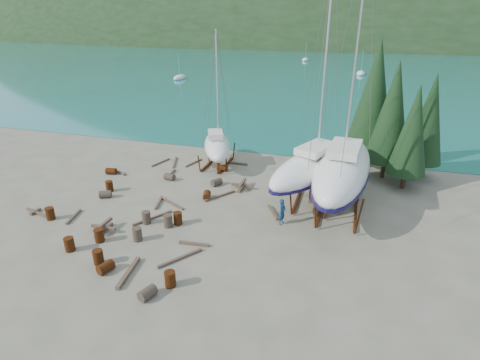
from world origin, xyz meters
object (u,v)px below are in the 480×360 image
(large_sailboat_near, at_px, (316,165))
(worker, at_px, (282,212))
(small_sailboat_shore, at_px, (217,145))
(large_sailboat_far, at_px, (343,168))

(large_sailboat_near, xyz_separation_m, worker, (-1.58, -4.53, -1.87))
(large_sailboat_near, distance_m, small_sailboat_shore, 10.67)
(large_sailboat_far, height_order, small_sailboat_shore, large_sailboat_far)
(large_sailboat_far, relative_size, small_sailboat_shore, 1.60)
(small_sailboat_shore, relative_size, worker, 6.58)
(large_sailboat_far, distance_m, worker, 5.45)
(small_sailboat_shore, xyz_separation_m, worker, (8.02, -9.12, -1.07))
(large_sailboat_near, height_order, small_sailboat_shore, large_sailboat_near)
(large_sailboat_far, bearing_deg, worker, -130.41)
(large_sailboat_near, height_order, large_sailboat_far, large_sailboat_far)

